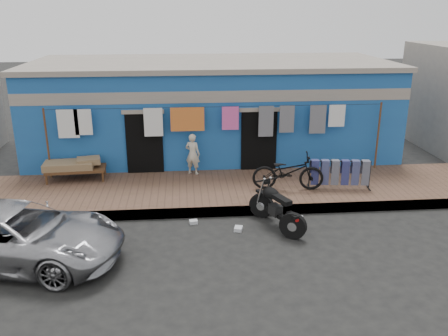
% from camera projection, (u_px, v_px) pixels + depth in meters
% --- Properties ---
extents(ground, '(80.00, 80.00, 0.00)m').
position_uv_depth(ground, '(232.00, 244.00, 10.69)').
color(ground, black).
rests_on(ground, ground).
extents(sidewalk, '(28.00, 3.00, 0.25)m').
position_uv_depth(sidewalk, '(221.00, 191.00, 13.48)').
color(sidewalk, brown).
rests_on(sidewalk, ground).
extents(curb, '(28.00, 0.10, 0.25)m').
position_uv_depth(curb, '(226.00, 212.00, 12.11)').
color(curb, gray).
rests_on(curb, ground).
extents(building, '(12.20, 5.20, 3.36)m').
position_uv_depth(building, '(212.00, 109.00, 16.74)').
color(building, '#1D5098').
rests_on(building, ground).
extents(clothesline, '(10.06, 0.06, 2.10)m').
position_uv_depth(clothesline, '(210.00, 123.00, 14.10)').
color(clothesline, brown).
rests_on(clothesline, sidewalk).
extents(car, '(4.87, 2.97, 1.28)m').
position_uv_depth(car, '(15.00, 234.00, 9.76)').
color(car, '#A7A7AC').
rests_on(car, ground).
extents(seated_person, '(0.54, 0.46, 1.26)m').
position_uv_depth(seated_person, '(193.00, 154.00, 14.30)').
color(seated_person, beige).
rests_on(seated_person, sidewalk).
extents(bicycle, '(2.02, 0.93, 1.26)m').
position_uv_depth(bicycle, '(288.00, 168.00, 13.07)').
color(bicycle, black).
rests_on(bicycle, sidewalk).
extents(motorcycle, '(1.82, 2.12, 1.10)m').
position_uv_depth(motorcycle, '(277.00, 206.00, 11.35)').
color(motorcycle, black).
rests_on(motorcycle, ground).
extents(charpoy, '(1.89, 1.07, 0.60)m').
position_uv_depth(charpoy, '(76.00, 170.00, 13.93)').
color(charpoy, brown).
rests_on(charpoy, sidewalk).
extents(jeans_rack, '(1.85, 0.77, 0.85)m').
position_uv_depth(jeans_rack, '(340.00, 174.00, 13.22)').
color(jeans_rack, black).
rests_on(jeans_rack, sidewalk).
extents(litter_a, '(0.22, 0.18, 0.09)m').
position_uv_depth(litter_a, '(193.00, 222.00, 11.71)').
color(litter_a, silver).
rests_on(litter_a, ground).
extents(litter_b, '(0.18, 0.20, 0.08)m').
position_uv_depth(litter_b, '(300.00, 218.00, 11.96)').
color(litter_b, silver).
rests_on(litter_b, ground).
extents(litter_c, '(0.23, 0.27, 0.09)m').
position_uv_depth(litter_c, '(238.00, 229.00, 11.34)').
color(litter_c, silver).
rests_on(litter_c, ground).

